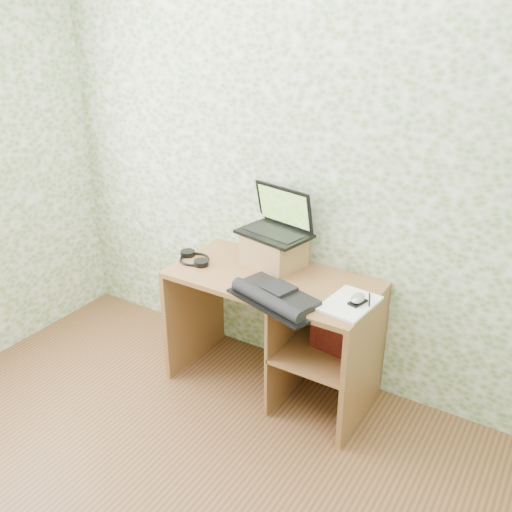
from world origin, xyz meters
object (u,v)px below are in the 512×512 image
Objects in this scene: desk at (287,319)px; keyboard at (274,297)px; riser at (274,250)px; laptop at (278,223)px; notepad at (350,304)px.

desk is 2.21× the size of keyboard.
laptop is (0.00, 0.04, 0.16)m from riser.
riser is at bearing -78.47° from laptop.
desk is 0.41m from riser.
keyboard is at bearing -50.93° from laptop.
riser is 0.71× the size of laptop.
keyboard is (0.22, -0.38, -0.07)m from riser.
notepad is (0.58, -0.21, -0.09)m from riser.
desk is 2.65× the size of laptop.
notepad is at bearing 42.34° from keyboard.
laptop reaches higher than desk.
notepad is at bearing -19.76° from riser.
desk is 0.51m from notepad.
keyboard is 1.65× the size of notepad.
laptop is at bearing 162.17° from notepad.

